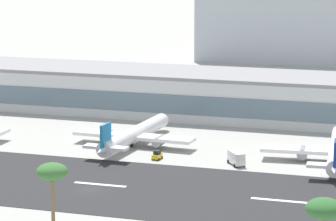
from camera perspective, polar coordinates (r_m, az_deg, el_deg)
name	(u,v)px	position (r m, az deg, el deg)	size (l,w,h in m)	color
ground_plane	(90,190)	(188.10, -5.10, -5.14)	(1400.00, 1400.00, 0.00)	#9E9E99
runway_strip	(97,184)	(191.81, -4.62, -4.80)	(800.00, 41.00, 0.08)	#262628
runway_centreline_dash_4	(100,184)	(191.54, -4.42, -4.80)	(12.00, 1.20, 0.01)	white
runway_centreline_dash_5	(280,200)	(180.97, 7.27, -5.81)	(12.00, 1.20, 0.01)	white
terminal_building	(190,93)	(265.46, 1.44, 1.14)	(152.08, 27.37, 13.31)	silver
airliner_blue_tail_gate_1	(132,136)	(225.26, -2.33, -1.63)	(32.45, 43.53, 9.08)	silver
service_baggage_tug_0	(157,155)	(212.56, -0.71, -2.91)	(2.06, 3.30, 2.20)	gold
service_box_truck_1	(236,158)	(207.59, 4.45, -3.07)	(5.39, 6.30, 3.25)	white
palm_tree_0	(324,210)	(137.42, 10.11, -6.37)	(5.92, 5.92, 13.37)	brown
palm_tree_2	(52,174)	(153.03, -7.53, -4.08)	(5.47, 5.47, 14.46)	brown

